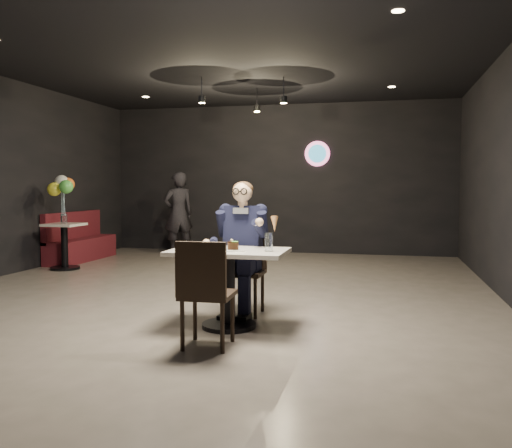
% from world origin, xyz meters
% --- Properties ---
extents(floor, '(9.00, 9.00, 0.00)m').
position_xyz_m(floor, '(0.00, 0.00, 0.00)').
color(floor, gray).
rests_on(floor, ground).
extents(wall_sign, '(0.50, 0.06, 0.50)m').
position_xyz_m(wall_sign, '(0.80, 4.47, 2.00)').
color(wall_sign, pink).
rests_on(wall_sign, floor).
extents(pendant_lights, '(1.40, 1.20, 0.36)m').
position_xyz_m(pendant_lights, '(0.00, 2.00, 2.88)').
color(pendant_lights, black).
rests_on(pendant_lights, floor).
extents(main_table, '(1.10, 0.70, 0.75)m').
position_xyz_m(main_table, '(0.67, -1.45, 0.38)').
color(main_table, silver).
rests_on(main_table, floor).
extents(chair_far, '(0.42, 0.46, 0.92)m').
position_xyz_m(chair_far, '(0.67, -0.90, 0.46)').
color(chair_far, black).
rests_on(chair_far, floor).
extents(chair_near, '(0.44, 0.47, 0.92)m').
position_xyz_m(chair_near, '(0.67, -2.08, 0.46)').
color(chair_near, black).
rests_on(chair_near, floor).
extents(seated_man, '(0.60, 0.80, 1.44)m').
position_xyz_m(seated_man, '(0.67, -0.90, 0.72)').
color(seated_man, black).
rests_on(seated_man, floor).
extents(dessert_plate, '(0.24, 0.24, 0.01)m').
position_xyz_m(dessert_plate, '(0.74, -1.54, 0.76)').
color(dessert_plate, white).
rests_on(dessert_plate, main_table).
extents(cake_slice, '(0.12, 0.11, 0.07)m').
position_xyz_m(cake_slice, '(0.73, -1.53, 0.80)').
color(cake_slice, black).
rests_on(cake_slice, dessert_plate).
extents(mint_leaf, '(0.07, 0.04, 0.01)m').
position_xyz_m(mint_leaf, '(0.76, -1.58, 0.84)').
color(mint_leaf, '#3B902F').
rests_on(mint_leaf, cake_slice).
extents(sundae_glass, '(0.08, 0.08, 0.17)m').
position_xyz_m(sundae_glass, '(1.06, -1.48, 0.84)').
color(sundae_glass, silver).
rests_on(sundae_glass, main_table).
extents(wafer_cone, '(0.09, 0.09, 0.15)m').
position_xyz_m(wafer_cone, '(1.12, -1.48, 1.00)').
color(wafer_cone, '#BD7F4D').
rests_on(wafer_cone, sundae_glass).
extents(booth_bench, '(0.44, 1.78, 0.89)m').
position_xyz_m(booth_bench, '(-3.25, 2.44, 0.44)').
color(booth_bench, '#420E0F').
rests_on(booth_bench, floor).
extents(side_table, '(0.54, 0.54, 0.68)m').
position_xyz_m(side_table, '(-2.95, 1.44, 0.34)').
color(side_table, silver).
rests_on(side_table, floor).
extents(balloon_vase, '(0.10, 0.10, 0.16)m').
position_xyz_m(balloon_vase, '(-2.95, 1.44, 0.83)').
color(balloon_vase, silver).
rests_on(balloon_vase, side_table).
extents(balloon_bunch, '(0.40, 0.40, 0.67)m').
position_xyz_m(balloon_bunch, '(-2.95, 1.44, 1.23)').
color(balloon_bunch, yellow).
rests_on(balloon_bunch, balloon_vase).
extents(passerby, '(0.71, 0.68, 1.63)m').
position_xyz_m(passerby, '(-1.87, 3.75, 0.82)').
color(passerby, black).
rests_on(passerby, floor).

